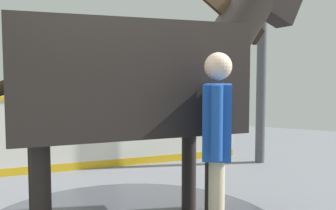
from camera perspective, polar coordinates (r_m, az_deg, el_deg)
name	(u,v)px	position (r m, az deg, el deg)	size (l,w,h in m)	color
barrier_wall	(82,135)	(6.27, -12.56, -4.32)	(4.14, 3.69, 1.17)	silver
roof_post_near	(261,71)	(6.71, 13.53, 4.91)	(0.16, 0.16, 3.11)	#4C4C51
horse	(137,77)	(3.72, -4.54, 4.12)	(2.73, 2.49, 2.58)	black
handler	(217,140)	(3.22, 7.25, -5.06)	(0.65, 0.36, 1.68)	black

